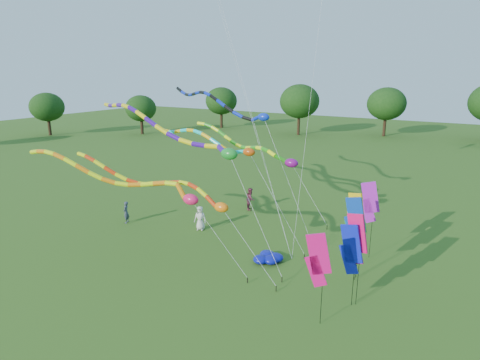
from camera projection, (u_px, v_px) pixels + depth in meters
The scene contains 19 objects.
ground at pixel (216, 283), 20.79m from camera, with size 160.00×160.00×0.00m, color #2B5215.
tree_ring at pixel (201, 163), 23.31m from camera, with size 114.82×112.80×9.50m.
tube_kite_red at pixel (166, 186), 22.09m from camera, with size 12.81×1.43×6.42m.
tube_kite_orange at pixel (127, 180), 22.34m from camera, with size 14.01×2.24×6.67m.
tube_kite_purple at pixel (168, 129), 25.59m from camera, with size 17.75×5.13×9.09m.
tube_kite_blue at pixel (222, 104), 29.16m from camera, with size 14.55×5.60×9.82m.
tube_kite_cyan at pixel (199, 137), 25.84m from camera, with size 13.78×1.66×8.35m.
tube_kite_green at pixel (255, 148), 31.26m from camera, with size 13.07×3.44×6.82m.
banner_pole_green at pixel (355, 223), 20.59m from camera, with size 1.12×0.46×4.36m.
banner_pole_magenta_b at pixel (356, 239), 18.21m from camera, with size 1.13×0.41×4.51m.
banner_pole_orange at pixel (356, 216), 20.57m from camera, with size 1.10×0.53×4.71m.
banner_pole_magenta_a at pixel (318, 260), 16.73m from camera, with size 1.13×0.42×4.25m.
banner_pole_blue_b at pixel (351, 249), 18.24m from camera, with size 1.16×0.21×4.03m.
banner_pole_blue_a at pixel (355, 220), 20.36m from camera, with size 1.16×0.14×4.57m.
banner_pole_violet at pixel (369, 202), 22.80m from camera, with size 1.14×0.37×4.66m.
blue_nylon_heap at pixel (264, 257), 23.18m from camera, with size 1.18×1.43×0.46m.
person_a at pixel (200, 218), 27.57m from camera, with size 0.82×0.54×1.69m, color beige.
person_b at pixel (126, 212), 28.83m from camera, with size 0.58×0.38×1.60m, color #393F50.
person_c at pixel (250, 199), 31.61m from camera, with size 0.85×0.66×1.75m, color brown.
Camera 1 is at (10.55, -15.42, 10.64)m, focal length 30.00 mm.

